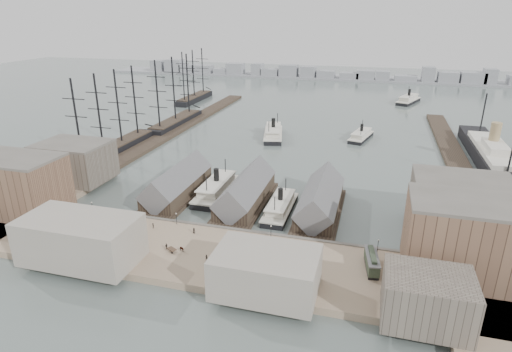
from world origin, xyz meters
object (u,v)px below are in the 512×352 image
(tram, at_px, (372,262))
(horse_cart_center, at_px, (178,249))
(ocean_steamer, at_px, (491,155))
(horse_cart_right, at_px, (293,263))
(horse_cart_left, at_px, (74,225))
(ferry_docked_west, at_px, (217,188))

(tram, distance_m, horse_cart_center, 51.40)
(ocean_steamer, height_order, horse_cart_center, ocean_steamer)
(ocean_steamer, bearing_deg, horse_cart_right, -122.05)
(ocean_steamer, relative_size, horse_cart_right, 19.72)
(horse_cart_right, bearing_deg, horse_cart_center, 99.50)
(horse_cart_center, height_order, horse_cart_right, horse_cart_right)
(horse_cart_right, bearing_deg, tram, -71.46)
(tram, xyz_separation_m, horse_cart_left, (-87.98, -1.33, -1.23))
(horse_cart_right, bearing_deg, horse_cart_left, 94.26)
(ocean_steamer, bearing_deg, tram, -114.90)
(ferry_docked_west, height_order, horse_cart_center, ferry_docked_west)
(tram, bearing_deg, ocean_steamer, 56.66)
(tram, bearing_deg, horse_cart_left, 172.42)
(ocean_steamer, bearing_deg, horse_cart_left, -142.26)
(ferry_docked_west, height_order, tram, ferry_docked_west)
(horse_cart_left, bearing_deg, ferry_docked_west, -22.94)
(tram, relative_size, horse_cart_right, 2.39)
(horse_cart_left, distance_m, horse_cart_right, 68.60)
(ocean_steamer, distance_m, horse_cart_center, 148.27)
(ocean_steamer, bearing_deg, ferry_docked_west, -147.98)
(tram, relative_size, horse_cart_left, 2.38)
(ferry_docked_west, xyz_separation_m, ocean_steamer, (105.00, 65.66, 1.53))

